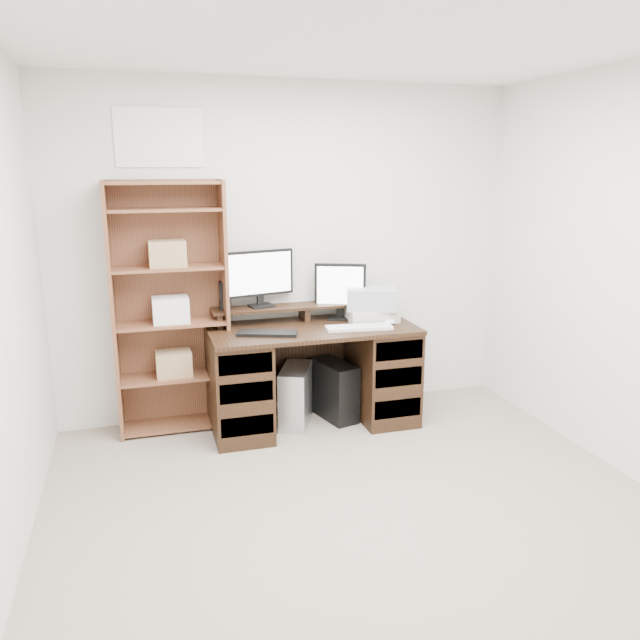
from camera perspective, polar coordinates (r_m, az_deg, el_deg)
name	(u,v)px	position (r m, az deg, el deg)	size (l,w,h in m)	color
room	(391,308)	(2.90, 6.51, 1.09)	(3.54, 4.04, 2.54)	gray
desk	(312,373)	(4.65, -0.75, -4.91)	(1.50, 0.70, 0.75)	black
riser_shelf	(304,308)	(4.72, -1.45, 1.10)	(1.40, 0.22, 0.12)	black
monitor_wide	(260,275)	(4.63, -5.54, 4.08)	(0.52, 0.18, 0.42)	black
monitor_small	(340,289)	(4.74, 1.85, 2.85)	(0.37, 0.21, 0.43)	black
speaker	(225,295)	(4.61, -8.69, 2.25)	(0.08, 0.08, 0.20)	black
keyboard_black	(267,333)	(4.33, -4.84, -1.23)	(0.41, 0.14, 0.02)	black
keyboard_white	(359,327)	(4.49, 3.60, -0.69)	(0.48, 0.14, 0.02)	white
mouse	(390,322)	(4.62, 6.39, -0.21)	(0.09, 0.06, 0.04)	white
printer	(371,314)	(4.74, 4.73, 0.51)	(0.37, 0.28, 0.09)	#B7B1A0
basket	(372,298)	(4.71, 4.76, 2.00)	(0.37, 0.26, 0.16)	#A0A6AB
tower_silver	(296,395)	(4.71, -2.25, -6.90)	(0.19, 0.44, 0.44)	#B0B3B7
tower_black	(334,390)	(4.81, 1.28, -6.41)	(0.29, 0.47, 0.44)	black
bookshelf	(170,306)	(4.56, -13.53, 1.22)	(0.80, 0.30, 1.80)	brown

